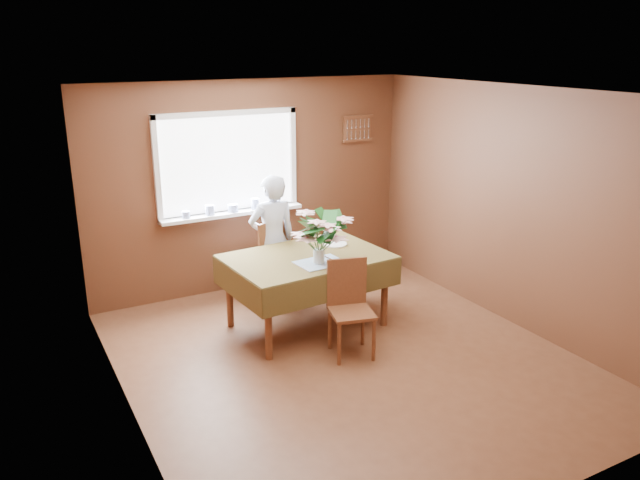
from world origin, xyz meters
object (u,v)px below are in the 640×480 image
chair_far (267,256)px  seated_woman (272,240)px  chair_near (349,303)px  dining_table (307,265)px  flower_bouquet (319,232)px

chair_far → seated_woman: 0.26m
seated_woman → chair_near: bearing=99.4°
dining_table → flower_bouquet: (0.00, -0.25, 0.42)m
dining_table → flower_bouquet: 0.49m
chair_far → seated_woman: bearing=83.6°
seated_woman → flower_bouquet: bearing=96.9°
chair_far → flower_bouquet: size_ratio=1.66×
chair_far → chair_near: size_ratio=1.05×
dining_table → flower_bouquet: size_ratio=2.90×
dining_table → chair_far: bearing=90.9°
chair_near → seated_woman: bearing=110.4°
dining_table → seated_woman: 0.75m
flower_bouquet → seated_woman: bearing=93.3°
flower_bouquet → dining_table: bearing=91.0°
chair_near → flower_bouquet: size_ratio=1.58×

